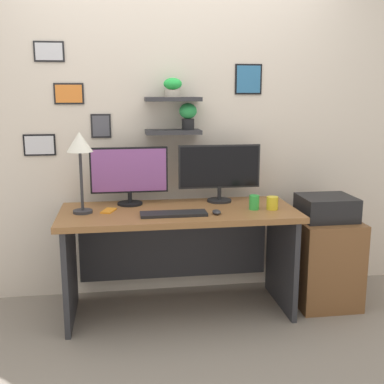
# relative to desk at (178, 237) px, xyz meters

# --- Properties ---
(ground_plane) EXTENTS (8.00, 8.00, 0.00)m
(ground_plane) POSITION_rel_desk_xyz_m (0.00, -0.05, -0.54)
(ground_plane) COLOR gray
(back_wall_assembly) EXTENTS (4.40, 0.24, 2.70)m
(back_wall_assembly) POSITION_rel_desk_xyz_m (-0.00, 0.38, 0.81)
(back_wall_assembly) COLOR beige
(back_wall_assembly) RESTS_ON ground
(desk) EXTENTS (1.63, 0.68, 0.75)m
(desk) POSITION_rel_desk_xyz_m (0.00, 0.00, 0.00)
(desk) COLOR brown
(desk) RESTS_ON ground
(monitor_left) EXTENTS (0.55, 0.18, 0.41)m
(monitor_left) POSITION_rel_desk_xyz_m (-0.33, 0.16, 0.44)
(monitor_left) COLOR black
(monitor_left) RESTS_ON desk
(monitor_right) EXTENTS (0.60, 0.18, 0.42)m
(monitor_right) POSITION_rel_desk_xyz_m (0.33, 0.16, 0.45)
(monitor_right) COLOR black
(monitor_right) RESTS_ON desk
(keyboard) EXTENTS (0.44, 0.14, 0.02)m
(keyboard) POSITION_rel_desk_xyz_m (-0.05, -0.20, 0.22)
(keyboard) COLOR black
(keyboard) RESTS_ON desk
(computer_mouse) EXTENTS (0.06, 0.09, 0.03)m
(computer_mouse) POSITION_rel_desk_xyz_m (0.23, -0.21, 0.22)
(computer_mouse) COLOR #2D2D33
(computer_mouse) RESTS_ON desk
(desk_lamp) EXTENTS (0.17, 0.17, 0.54)m
(desk_lamp) POSITION_rel_desk_xyz_m (-0.65, -0.04, 0.64)
(desk_lamp) COLOR #2D2D33
(desk_lamp) RESTS_ON desk
(cell_phone) EXTENTS (0.11, 0.16, 0.01)m
(cell_phone) POSITION_rel_desk_xyz_m (-0.48, -0.03, 0.21)
(cell_phone) COLOR orange
(cell_phone) RESTS_ON desk
(coffee_mug) EXTENTS (0.08, 0.08, 0.09)m
(coffee_mug) POSITION_rel_desk_xyz_m (0.64, -0.14, 0.25)
(coffee_mug) COLOR yellow
(coffee_mug) RESTS_ON desk
(pen_cup) EXTENTS (0.07, 0.07, 0.10)m
(pen_cup) POSITION_rel_desk_xyz_m (0.52, -0.12, 0.26)
(pen_cup) COLOR green
(pen_cup) RESTS_ON desk
(drawer_cabinet) EXTENTS (0.44, 0.50, 0.64)m
(drawer_cabinet) POSITION_rel_desk_xyz_m (1.08, -0.06, -0.22)
(drawer_cabinet) COLOR brown
(drawer_cabinet) RESTS_ON ground
(printer) EXTENTS (0.38, 0.34, 0.17)m
(printer) POSITION_rel_desk_xyz_m (1.08, -0.06, 0.19)
(printer) COLOR black
(printer) RESTS_ON drawer_cabinet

